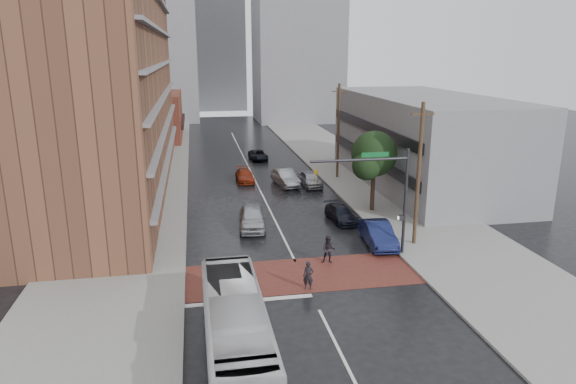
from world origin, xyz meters
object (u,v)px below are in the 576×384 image
object	(u,v)px
transit_bus	(236,330)
car_parked_near	(378,234)
suv_travel	(258,155)
car_parked_mid	(341,214)
car_travel_b	(285,178)
car_parked_far	(310,179)
car_travel_a	(252,218)
pedestrian_b	(329,250)
car_travel_c	(245,176)
pedestrian_a	(308,276)

from	to	relation	value
transit_bus	car_parked_near	size ratio (longest dim) A/B	2.23
suv_travel	car_parked_mid	size ratio (longest dim) A/B	1.03
car_travel_b	suv_travel	distance (m)	13.32
car_travel_b	car_parked_near	size ratio (longest dim) A/B	0.99
car_parked_mid	car_parked_far	world-z (taller)	car_parked_far
car_travel_a	car_travel_b	xyz separation A→B (m)	(4.79, 12.31, -0.04)
transit_bus	suv_travel	bearing A→B (deg)	81.26
car_travel_b	car_parked_near	bearing A→B (deg)	-87.47
transit_bus	car_travel_b	size ratio (longest dim) A/B	2.25
pedestrian_b	car_parked_mid	xyz separation A→B (m)	(3.14, 8.04, -0.31)
car_travel_a	car_travel_c	size ratio (longest dim) A/B	1.16
pedestrian_a	suv_travel	size ratio (longest dim) A/B	0.39
transit_bus	car_travel_b	world-z (taller)	transit_bus
pedestrian_b	car_travel_c	size ratio (longest dim) A/B	0.42
transit_bus	car_travel_a	distance (m)	17.64
suv_travel	car_parked_mid	xyz separation A→B (m)	(3.54, -25.19, 0.01)
pedestrian_a	pedestrian_b	distance (m)	4.05
pedestrian_b	car_travel_c	bearing A→B (deg)	115.22
transit_bus	pedestrian_b	world-z (taller)	transit_bus
car_travel_a	car_travel_c	distance (m)	14.76
car_travel_a	car_travel_c	xyz separation A→B (m)	(0.90, 14.73, -0.22)
pedestrian_b	car_travel_c	distance (m)	22.60
car_travel_a	car_parked_far	world-z (taller)	car_travel_a
car_travel_c	car_parked_near	world-z (taller)	car_parked_near
transit_bus	car_travel_a	world-z (taller)	transit_bus
car_parked_mid	car_parked_near	bearing A→B (deg)	-84.73
suv_travel	car_parked_far	distance (m)	14.39
pedestrian_a	car_travel_c	xyz separation A→B (m)	(-1.07, 25.84, -0.22)
car_parked_mid	car_parked_far	size ratio (longest dim) A/B	0.95
car_travel_b	car_parked_mid	bearing A→B (deg)	-87.40
pedestrian_b	car_parked_far	world-z (taller)	pedestrian_b
transit_bus	car_parked_far	bearing A→B (deg)	70.87
car_travel_c	transit_bus	bearing A→B (deg)	-96.83
pedestrian_b	car_travel_c	world-z (taller)	pedestrian_b
pedestrian_a	car_travel_a	bearing A→B (deg)	120.04
suv_travel	car_parked_mid	world-z (taller)	car_parked_mid
pedestrian_b	car_parked_near	size ratio (longest dim) A/B	0.37
pedestrian_a	suv_travel	xyz separation A→B (m)	(1.70, 36.69, -0.24)
car_parked_far	car_parked_mid	bearing A→B (deg)	-92.48
pedestrian_a	suv_travel	bearing A→B (deg)	107.34
car_travel_a	car_travel_c	world-z (taller)	car_travel_a
pedestrian_b	car_travel_a	world-z (taller)	pedestrian_b
car_travel_c	pedestrian_a	bearing A→B (deg)	-88.14
suv_travel	car_travel_c	bearing A→B (deg)	-108.32
pedestrian_b	car_parked_near	distance (m)	4.93
transit_bus	car_travel_c	distance (m)	32.37
pedestrian_b	pedestrian_a	bearing A→B (deg)	-104.06
transit_bus	car_travel_a	xyz separation A→B (m)	(2.67, 17.43, -0.69)
car_parked_near	pedestrian_a	bearing A→B (deg)	-132.51
pedestrian_b	car_travel_b	bearing A→B (deg)	105.08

